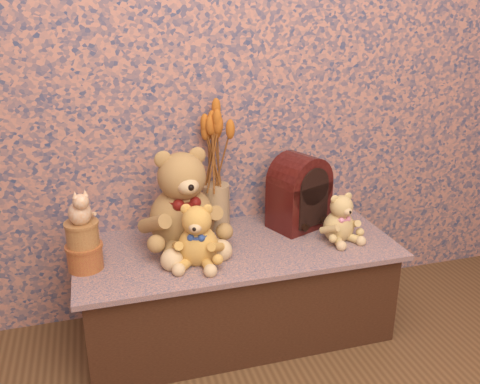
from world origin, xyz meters
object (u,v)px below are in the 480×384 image
at_px(ceramic_vase, 216,206).
at_px(cat_figurine, 79,205).
at_px(teddy_medium, 198,231).
at_px(biscuit_tin_lower, 85,257).
at_px(cathedral_radio, 299,191).
at_px(teddy_large, 181,194).
at_px(teddy_small, 339,215).

height_order(ceramic_vase, cat_figurine, cat_figurine).
height_order(teddy_medium, cat_figurine, cat_figurine).
height_order(biscuit_tin_lower, cat_figurine, cat_figurine).
distance_m(cathedral_radio, biscuit_tin_lower, 0.89).
height_order(teddy_large, teddy_small, teddy_large).
bearing_deg(biscuit_tin_lower, cat_figurine, 0.00).
distance_m(teddy_small, ceramic_vase, 0.51).
xyz_separation_m(teddy_small, ceramic_vase, (-0.44, 0.25, -0.01)).
bearing_deg(teddy_small, teddy_medium, 172.90).
distance_m(teddy_large, teddy_small, 0.63).
height_order(teddy_small, ceramic_vase, teddy_small).
bearing_deg(biscuit_tin_lower, teddy_medium, -9.06).
relative_size(teddy_medium, teddy_small, 1.18).
bearing_deg(cat_figurine, cathedral_radio, -7.83).
distance_m(teddy_large, cat_figurine, 0.38).
relative_size(teddy_medium, ceramic_vase, 1.31).
relative_size(teddy_small, ceramic_vase, 1.12).
bearing_deg(teddy_small, ceramic_vase, 139.73).
relative_size(teddy_large, teddy_medium, 1.70).
bearing_deg(cathedral_radio, teddy_large, 162.21).
distance_m(teddy_medium, cathedral_radio, 0.51).
bearing_deg(cathedral_radio, ceramic_vase, 142.73).
xyz_separation_m(teddy_large, ceramic_vase, (0.17, 0.13, -0.12)).
xyz_separation_m(teddy_small, cat_figurine, (-0.98, 0.03, 0.14)).
bearing_deg(teddy_large, cathedral_radio, -2.95).
distance_m(cathedral_radio, cat_figurine, 0.89).
distance_m(teddy_large, cathedral_radio, 0.51).
relative_size(ceramic_vase, cat_figurine, 1.44).
xyz_separation_m(teddy_large, teddy_medium, (0.03, -0.16, -0.09)).
xyz_separation_m(cathedral_radio, cat_figurine, (-0.87, -0.13, 0.08)).
bearing_deg(teddy_large, biscuit_tin_lower, -172.67).
relative_size(teddy_large, cat_figurine, 3.22).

